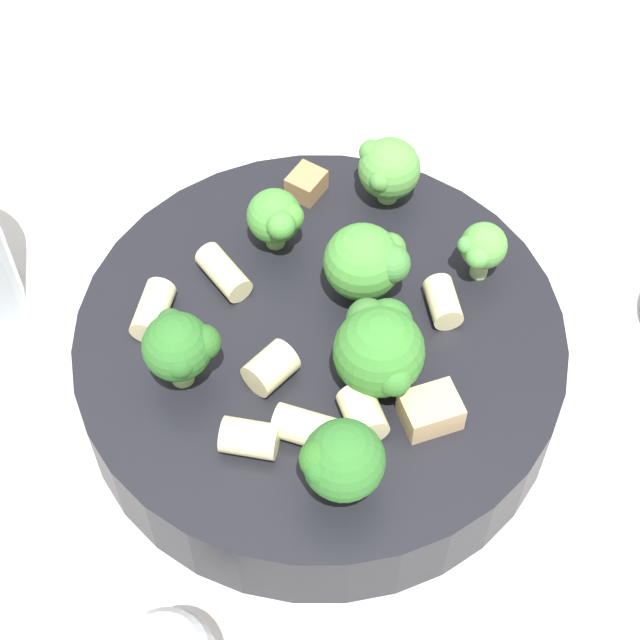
# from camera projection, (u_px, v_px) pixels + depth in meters

# --- Properties ---
(ground_plane) EXTENTS (2.00, 2.00, 0.00)m
(ground_plane) POSITION_uv_depth(u_px,v_px,m) (320.00, 381.00, 0.52)
(ground_plane) COLOR beige
(pasta_bowl) EXTENTS (0.23, 0.23, 0.04)m
(pasta_bowl) POSITION_uv_depth(u_px,v_px,m) (320.00, 354.00, 0.50)
(pasta_bowl) COLOR black
(pasta_bowl) RESTS_ON ground_plane
(broccoli_floret_0) EXTENTS (0.03, 0.03, 0.04)m
(broccoli_floret_0) POSITION_uv_depth(u_px,v_px,m) (388.00, 168.00, 0.52)
(broccoli_floret_0) COLOR #93B766
(broccoli_floret_0) RESTS_ON pasta_bowl
(broccoli_floret_1) EXTENTS (0.03, 0.03, 0.04)m
(broccoli_floret_1) POSITION_uv_depth(u_px,v_px,m) (340.00, 461.00, 0.42)
(broccoli_floret_1) COLOR #9EC175
(broccoli_floret_1) RESTS_ON pasta_bowl
(broccoli_floret_2) EXTENTS (0.03, 0.03, 0.03)m
(broccoli_floret_2) POSITION_uv_depth(u_px,v_px,m) (278.00, 218.00, 0.50)
(broccoli_floret_2) COLOR #84AD60
(broccoli_floret_2) RESTS_ON pasta_bowl
(broccoli_floret_3) EXTENTS (0.03, 0.03, 0.04)m
(broccoli_floret_3) POSITION_uv_depth(u_px,v_px,m) (180.00, 347.00, 0.45)
(broccoli_floret_3) COLOR #9EC175
(broccoli_floret_3) RESTS_ON pasta_bowl
(broccoli_floret_4) EXTENTS (0.02, 0.02, 0.03)m
(broccoli_floret_4) POSITION_uv_depth(u_px,v_px,m) (482.00, 248.00, 0.49)
(broccoli_floret_4) COLOR #9EC175
(broccoli_floret_4) RESTS_ON pasta_bowl
(broccoli_floret_5) EXTENTS (0.05, 0.04, 0.04)m
(broccoli_floret_5) POSITION_uv_depth(u_px,v_px,m) (380.00, 347.00, 0.46)
(broccoli_floret_5) COLOR #84AD60
(broccoli_floret_5) RESTS_ON pasta_bowl
(broccoli_floret_6) EXTENTS (0.04, 0.04, 0.04)m
(broccoli_floret_6) POSITION_uv_depth(u_px,v_px,m) (367.00, 262.00, 0.48)
(broccoli_floret_6) COLOR #93B766
(broccoli_floret_6) RESTS_ON pasta_bowl
(rigatoni_0) EXTENTS (0.02, 0.03, 0.02)m
(rigatoni_0) POSITION_uv_depth(u_px,v_px,m) (313.00, 429.00, 0.45)
(rigatoni_0) COLOR beige
(rigatoni_0) RESTS_ON pasta_bowl
(rigatoni_1) EXTENTS (0.03, 0.02, 0.01)m
(rigatoni_1) POSITION_uv_depth(u_px,v_px,m) (443.00, 302.00, 0.49)
(rigatoni_1) COLOR beige
(rigatoni_1) RESTS_ON pasta_bowl
(rigatoni_2) EXTENTS (0.03, 0.02, 0.01)m
(rigatoni_2) POSITION_uv_depth(u_px,v_px,m) (154.00, 305.00, 0.49)
(rigatoni_2) COLOR beige
(rigatoni_2) RESTS_ON pasta_bowl
(rigatoni_3) EXTENTS (0.03, 0.03, 0.02)m
(rigatoni_3) POSITION_uv_depth(u_px,v_px,m) (271.00, 368.00, 0.47)
(rigatoni_3) COLOR beige
(rigatoni_3) RESTS_ON pasta_bowl
(rigatoni_4) EXTENTS (0.03, 0.02, 0.02)m
(rigatoni_4) POSITION_uv_depth(u_px,v_px,m) (363.00, 414.00, 0.45)
(rigatoni_4) COLOR beige
(rigatoni_4) RESTS_ON pasta_bowl
(rigatoni_5) EXTENTS (0.03, 0.03, 0.01)m
(rigatoni_5) POSITION_uv_depth(u_px,v_px,m) (224.00, 272.00, 0.50)
(rigatoni_5) COLOR beige
(rigatoni_5) RESTS_ON pasta_bowl
(rigatoni_6) EXTENTS (0.02, 0.02, 0.02)m
(rigatoni_6) POSITION_uv_depth(u_px,v_px,m) (250.00, 438.00, 0.45)
(rigatoni_6) COLOR beige
(rigatoni_6) RESTS_ON pasta_bowl
(chicken_chunk_0) EXTENTS (0.02, 0.02, 0.01)m
(chicken_chunk_0) POSITION_uv_depth(u_px,v_px,m) (306.00, 184.00, 0.53)
(chicken_chunk_0) COLOR #A87A4C
(chicken_chunk_0) RESTS_ON pasta_bowl
(chicken_chunk_1) EXTENTS (0.03, 0.03, 0.01)m
(chicken_chunk_1) POSITION_uv_depth(u_px,v_px,m) (431.00, 411.00, 0.46)
(chicken_chunk_1) COLOR tan
(chicken_chunk_1) RESTS_ON pasta_bowl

